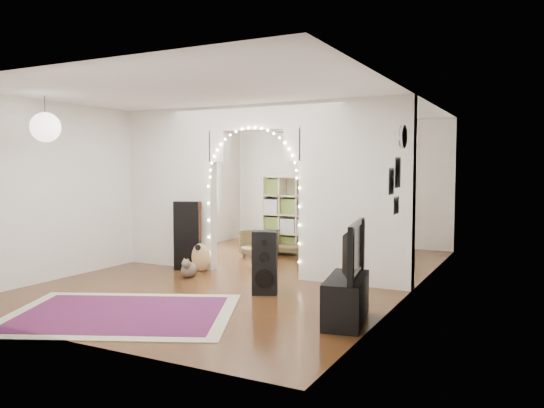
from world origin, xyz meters
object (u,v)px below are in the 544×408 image
at_px(bookcase, 300,215).
at_px(dining_table, 315,216).
at_px(acoustic_guitar, 200,246).
at_px(floor_speaker, 265,262).
at_px(dining_chair_right, 291,241).
at_px(media_console, 346,299).
at_px(dining_chair_left, 258,243).

distance_m(bookcase, dining_table, 0.91).
xyz_separation_m(acoustic_guitar, floor_speaker, (1.66, -0.87, 0.01)).
bearing_deg(dining_chair_right, dining_table, 79.28).
xyz_separation_m(media_console, bookcase, (-2.35, 3.97, 0.52)).
height_order(acoustic_guitar, floor_speaker, acoustic_guitar).
bearing_deg(floor_speaker, media_console, -51.43).
bearing_deg(acoustic_guitar, media_console, -51.13).
height_order(floor_speaker, dining_chair_left, floor_speaker).
bearing_deg(floor_speaker, dining_chair_left, 96.57).
height_order(floor_speaker, bookcase, bookcase).
xyz_separation_m(dining_chair_left, dining_chair_right, (0.45, 0.52, -0.00)).
relative_size(acoustic_guitar, dining_table, 0.73).
bearing_deg(dining_chair_right, media_console, -63.48).
distance_m(acoustic_guitar, media_console, 3.48).
relative_size(media_console, dining_chair_left, 1.80).
bearing_deg(dining_table, dining_chair_left, -119.20).
distance_m(floor_speaker, dining_table, 4.25).
distance_m(floor_speaker, media_console, 1.61).
relative_size(media_console, dining_table, 0.76).
distance_m(acoustic_guitar, dining_table, 3.34).
bearing_deg(dining_chair_left, dining_table, 91.89).
relative_size(floor_speaker, dining_table, 0.65).
bearing_deg(acoustic_guitar, dining_chair_right, 51.58).
xyz_separation_m(acoustic_guitar, dining_table, (0.68, 3.26, 0.26)).
relative_size(acoustic_guitar, media_console, 0.97).
bearing_deg(dining_chair_right, bookcase, 34.84).
distance_m(dining_chair_left, dining_chair_right, 0.69).
bearing_deg(dining_chair_right, dining_chair_left, -137.38).
xyz_separation_m(bookcase, dining_table, (-0.05, 0.90, -0.09)).
height_order(acoustic_guitar, bookcase, bookcase).
bearing_deg(dining_chair_left, acoustic_guitar, -73.85).
xyz_separation_m(floor_speaker, dining_table, (-0.99, 4.13, 0.26)).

